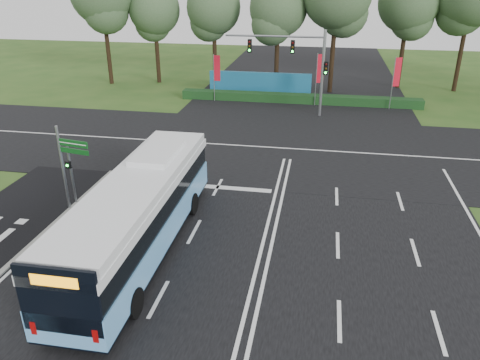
% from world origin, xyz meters
% --- Properties ---
extents(ground, '(120.00, 120.00, 0.00)m').
position_xyz_m(ground, '(0.00, 0.00, 0.00)').
color(ground, '#2A4F1A').
rests_on(ground, ground).
extents(road_main, '(20.00, 120.00, 0.04)m').
position_xyz_m(road_main, '(0.00, 0.00, 0.02)').
color(road_main, black).
rests_on(road_main, ground).
extents(road_cross, '(120.00, 14.00, 0.05)m').
position_xyz_m(road_cross, '(0.00, 12.00, 0.03)').
color(road_cross, black).
rests_on(road_cross, ground).
extents(kerb_strip, '(0.25, 18.00, 0.12)m').
position_xyz_m(kerb_strip, '(-10.10, -3.00, 0.06)').
color(kerb_strip, gray).
rests_on(kerb_strip, ground).
extents(city_bus, '(2.87, 12.91, 3.70)m').
position_xyz_m(city_bus, '(-5.09, -1.91, 1.86)').
color(city_bus, '#66ACEC').
rests_on(city_bus, ground).
extents(pedestrian_signal, '(0.31, 0.41, 3.31)m').
position_xyz_m(pedestrian_signal, '(-10.20, 1.75, 1.81)').
color(pedestrian_signal, gray).
rests_on(pedestrian_signal, ground).
extents(street_sign, '(1.71, 0.40, 4.45)m').
position_xyz_m(street_sign, '(-9.87, 1.08, 2.77)').
color(street_sign, gray).
rests_on(street_sign, ground).
extents(banner_flag_left, '(0.64, 0.10, 4.32)m').
position_xyz_m(banner_flag_left, '(-7.60, 23.77, 2.83)').
color(banner_flag_left, gray).
rests_on(banner_flag_left, ground).
extents(banner_flag_mid, '(0.68, 0.20, 4.68)m').
position_xyz_m(banner_flag_mid, '(1.72, 23.84, 3.05)').
color(banner_flag_mid, gray).
rests_on(banner_flag_mid, ground).
extents(banner_flag_right, '(0.63, 0.32, 4.59)m').
position_xyz_m(banner_flag_right, '(8.23, 23.74, 2.99)').
color(banner_flag_right, gray).
rests_on(banner_flag_right, ground).
extents(traffic_light_gantry, '(8.41, 0.28, 7.00)m').
position_xyz_m(traffic_light_gantry, '(0.21, 20.50, 4.66)').
color(traffic_light_gantry, gray).
rests_on(traffic_light_gantry, ground).
extents(hedge, '(22.00, 1.20, 0.80)m').
position_xyz_m(hedge, '(0.00, 24.50, 0.40)').
color(hedge, '#133617').
rests_on(hedge, ground).
extents(blue_hoarding, '(10.00, 0.30, 2.20)m').
position_xyz_m(blue_hoarding, '(-4.00, 27.00, 1.10)').
color(blue_hoarding, '#1A648E').
rests_on(blue_hoarding, ground).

